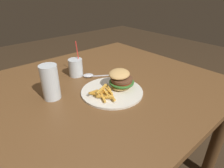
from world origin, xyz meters
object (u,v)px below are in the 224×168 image
meal_plate_near (116,85)px  spoon (90,75)px  beer_glass (50,83)px  juice_glass (76,68)px

meal_plate_near → spoon: bearing=92.1°
beer_glass → juice_glass: 0.26m
meal_plate_near → spoon: meal_plate_near is taller
meal_plate_near → juice_glass: 0.30m
spoon → beer_glass: bearing=49.3°
meal_plate_near → spoon: 0.23m
meal_plate_near → beer_glass: 0.32m
juice_glass → spoon: size_ratio=1.13×
meal_plate_near → beer_glass: beer_glass is taller
beer_glass → juice_glass: juice_glass is taller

